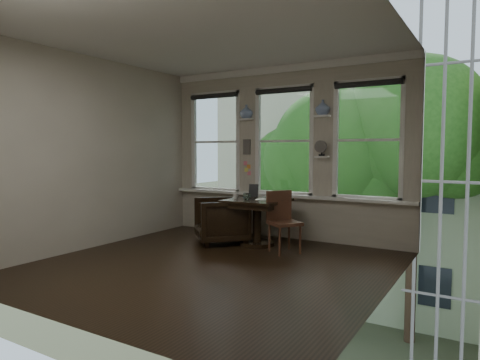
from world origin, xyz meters
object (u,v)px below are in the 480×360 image
Objects in this scene: armchair_left at (221,220)px; laptop at (274,200)px; table at (257,222)px; side_chair_right at (285,222)px; mug at (236,196)px.

laptop reaches higher than armchair_left.
table is 0.65m from side_chair_right.
side_chair_right is (0.60, -0.23, 0.09)m from table.
table is at bearing 169.66° from laptop.
mug is at bearing 51.16° from armchair_left.
table is 9.48× the size of mug.
mug is (0.26, 0.03, 0.42)m from armchair_left.
side_chair_right is 1.00m from mug.
side_chair_right reaches higher than table.
mug reaches higher than laptop.
laptop is (0.93, 0.07, 0.39)m from armchair_left.
side_chair_right is at bearing -6.77° from mug.
armchair_left is 0.49m from mug.
mug is (-0.33, -0.12, 0.42)m from table.
laptop is (-0.26, 0.15, 0.30)m from side_chair_right.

